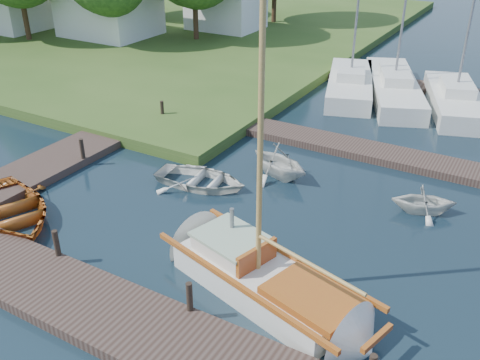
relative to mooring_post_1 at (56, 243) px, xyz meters
The scene contains 18 objects.
ground 5.87m from the mooring_post_1, 59.04° to the left, with size 160.00×160.00×0.00m, color black.
near_dock 3.21m from the mooring_post_1, 18.43° to the right, with size 18.00×2.20×0.30m, color #32221C.
left_dock 8.62m from the mooring_post_1, 125.54° to the left, with size 2.20×18.00×0.30m, color #32221C.
far_dock 12.55m from the mooring_post_1, 66.50° to the left, with size 14.00×1.60×0.30m, color #32221C.
shore 36.80m from the mooring_post_1, 132.80° to the left, with size 50.00×40.00×0.50m, color #304D1A.
mooring_post_1 is the anchor object (origin of this frame).
mooring_post_2 4.50m from the mooring_post_1, ahead, with size 0.16×0.16×0.80m, color black.
mooring_post_4 6.40m from the mooring_post_1, 128.66° to the left, with size 0.16×0.16×0.80m, color black.
mooring_post_5 10.77m from the mooring_post_1, 111.80° to the left, with size 0.16×0.16×0.80m, color black.
sailboat 5.99m from the mooring_post_1, 17.13° to the left, with size 7.41×3.83×9.83m.
dinghy 3.31m from the mooring_post_1, 163.50° to the left, with size 3.14×4.40×0.91m, color #953817.
tender_a 5.96m from the mooring_post_1, 81.85° to the left, with size 2.42×3.39×0.70m, color beige.
tender_b 8.52m from the mooring_post_1, 69.87° to the left, with size 2.25×2.61×1.38m, color beige.
tender_d 11.47m from the mooring_post_1, 44.31° to the left, with size 1.78×2.06×1.08m, color beige.
marina_boat_0 18.62m from the mooring_post_1, 84.18° to the left, with size 4.35×7.59×9.88m.
marina_boat_1 19.58m from the mooring_post_1, 78.11° to the left, with size 5.34×8.87×9.66m.
marina_boat_2 20.01m from the mooring_post_1, 68.99° to the left, with size 4.32×7.31×11.00m.
house_c 29.22m from the mooring_post_1, 112.17° to the left, with size 5.25×4.00×5.28m.
Camera 1 is at (7.60, -13.08, 9.16)m, focal length 40.00 mm.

